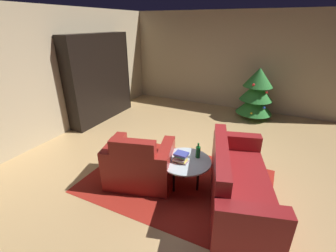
# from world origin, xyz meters

# --- Properties ---
(ground_plane) EXTENTS (8.11, 8.11, 0.00)m
(ground_plane) POSITION_xyz_m (0.00, 0.00, 0.00)
(ground_plane) COLOR tan
(wall_back) EXTENTS (6.14, 0.06, 2.59)m
(wall_back) POSITION_xyz_m (0.00, 3.41, 1.30)
(wall_back) COLOR tan
(wall_back) RESTS_ON ground
(wall_left) EXTENTS (0.06, 6.88, 2.59)m
(wall_left) POSITION_xyz_m (-3.04, 0.00, 1.30)
(wall_left) COLOR tan
(wall_left) RESTS_ON ground
(area_rug) EXTENTS (2.75, 1.91, 0.01)m
(area_rug) POSITION_xyz_m (-0.02, -0.49, 0.00)
(area_rug) COLOR maroon
(area_rug) RESTS_ON ground
(bookshelf_unit) EXTENTS (0.35, 1.95, 2.06)m
(bookshelf_unit) POSITION_xyz_m (-2.79, 1.22, 1.03)
(bookshelf_unit) COLOR black
(bookshelf_unit) RESTS_ON ground
(armchair_red) EXTENTS (1.12, 0.95, 0.85)m
(armchair_red) POSITION_xyz_m (-0.53, -0.75, 0.30)
(armchair_red) COLOR maroon
(armchair_red) RESTS_ON ground
(couch_red) EXTENTS (1.20, 1.96, 0.84)m
(couch_red) POSITION_xyz_m (0.88, -0.55, 0.29)
(couch_red) COLOR maroon
(couch_red) RESTS_ON ground
(coffee_table) EXTENTS (0.75, 0.75, 0.46)m
(coffee_table) POSITION_xyz_m (0.13, -0.55, 0.42)
(coffee_table) COLOR black
(coffee_table) RESTS_ON ground
(book_stack_on_table) EXTENTS (0.22, 0.18, 0.13)m
(book_stack_on_table) POSITION_xyz_m (0.07, -0.60, 0.52)
(book_stack_on_table) COLOR gray
(book_stack_on_table) RESTS_ON coffee_table
(bottle_on_table) EXTENTS (0.07, 0.07, 0.23)m
(bottle_on_table) POSITION_xyz_m (0.26, -0.39, 0.55)
(bottle_on_table) COLOR #10561D
(bottle_on_table) RESTS_ON coffee_table
(decorated_tree) EXTENTS (0.89, 0.89, 1.29)m
(decorated_tree) POSITION_xyz_m (0.69, 2.79, 0.67)
(decorated_tree) COLOR brown
(decorated_tree) RESTS_ON ground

